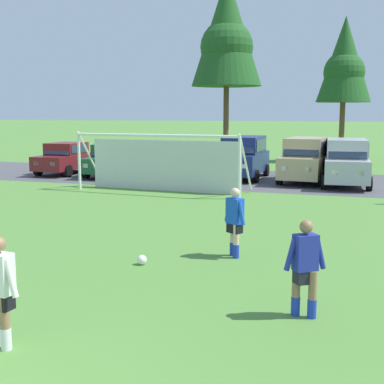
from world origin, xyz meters
TOP-DOWN VIEW (x-y plane):
  - ground_plane at (0.00, 15.00)m, footprint 400.00×400.00m
  - parking_lot_strip at (0.00, 22.41)m, footprint 52.00×8.40m
  - soccer_ball at (-0.01, 6.70)m, footprint 0.22×0.22m
  - soccer_goal at (-3.64, 17.20)m, footprint 7.51×2.33m
  - player_striker_near at (1.80, 7.99)m, footprint 0.63×0.52m
  - player_midfield_center at (-0.22, 2.22)m, footprint 0.72×0.29m
  - player_defender_far at (3.77, 4.76)m, footprint 0.69×0.44m
  - parked_car_slot_far_left at (-11.16, 21.68)m, footprint 2.09×4.23m
  - parked_car_slot_left at (-8.13, 21.45)m, footprint 2.09×4.23m
  - parked_car_slot_center_left at (-5.34, 21.31)m, footprint 2.26×4.31m
  - parked_car_slot_center at (-1.33, 22.76)m, footprint 2.15×4.61m
  - parked_car_slot_center_right at (1.88, 22.26)m, footprint 2.37×4.72m
  - parked_car_slot_right at (3.79, 21.53)m, footprint 2.38×4.72m
  - tree_left_edge at (-4.27, 30.34)m, footprint 4.59×4.59m
  - tree_mid_left at (2.99, 34.01)m, footprint 3.67×3.67m

SIDE VIEW (x-z plane):
  - ground_plane at x=0.00m, z-range 0.00..0.00m
  - parking_lot_strip at x=0.00m, z-range 0.00..0.01m
  - soccer_ball at x=-0.01m, z-range 0.00..0.22m
  - player_striker_near at x=1.80m, z-range 0.00..1.64m
  - player_midfield_center at x=-0.22m, z-range 0.00..1.64m
  - player_defender_far at x=3.77m, z-range 0.00..1.64m
  - parked_car_slot_far_left at x=-11.16m, z-range 0.02..1.74m
  - parked_car_slot_left at x=-8.13m, z-range 0.02..1.74m
  - parked_car_slot_center_left at x=-5.34m, z-range 0.02..1.74m
  - parked_car_slot_center at x=-1.33m, z-range 0.03..2.19m
  - parked_car_slot_center_right at x=1.88m, z-range 0.03..2.19m
  - parked_car_slot_right at x=3.79m, z-range 0.03..2.19m
  - soccer_goal at x=-3.64m, z-range 0.01..2.58m
  - tree_mid_left at x=2.99m, z-range 1.83..11.62m
  - tree_left_edge at x=-4.27m, z-range 2.30..14.53m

